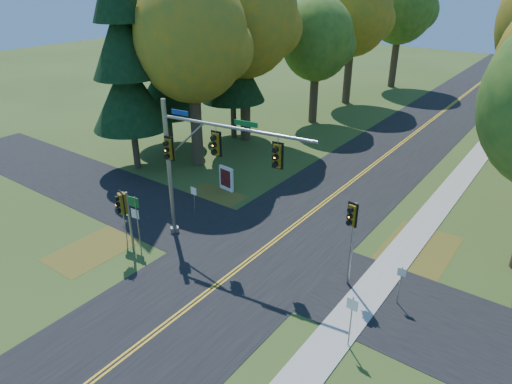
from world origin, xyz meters
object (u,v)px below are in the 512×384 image
Objects in this scene: east_signal_pole at (352,224)px; info_kiosk at (226,179)px; traffic_mast at (200,158)px; route_sign_cluster at (130,210)px.

east_signal_pole reaches higher than info_kiosk.
traffic_mast is at bearing -53.84° from info_kiosk.
route_sign_cluster is at bearing -149.72° from traffic_mast.
info_kiosk is (-3.35, 5.98, -4.21)m from traffic_mast.
east_signal_pole is 12.72m from info_kiosk.
info_kiosk is (-11.46, 4.88, -2.57)m from east_signal_pole.
route_sign_cluster is 1.78× the size of info_kiosk.
route_sign_cluster is (-11.22, -3.52, -1.28)m from east_signal_pole.
route_sign_cluster is at bearing -156.12° from east_signal_pole.
info_kiosk is at bearing 163.40° from east_signal_pole.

